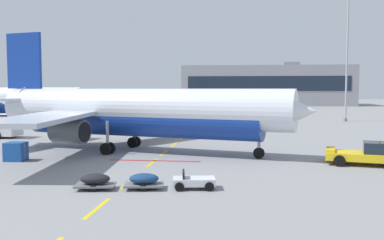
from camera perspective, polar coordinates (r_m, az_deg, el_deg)
ground at (r=56.11m, az=21.68°, el=-2.43°), size 400.00×400.00×0.00m
apron_paint_markings at (r=51.60m, az=-1.67°, el=-2.68°), size 8.00×96.02×0.01m
airliner_foreground at (r=42.46m, az=-7.76°, el=1.13°), size 34.44×33.57×12.20m
pushback_tug at (r=37.62m, az=22.38°, el=-4.22°), size 6.47×4.16×2.08m
airliner_mid_left at (r=85.18m, az=-23.81°, el=2.44°), size 35.84×35.16×12.60m
baggage_train at (r=26.87m, az=-6.35°, el=-8.04°), size 8.72×2.77×1.14m
uld_cargo_container at (r=39.89m, az=-22.43°, el=-3.90°), size 1.70×1.66×1.60m
apron_light_mast_far at (r=86.07m, az=20.02°, el=10.71°), size 1.80×1.80×26.40m
terminal_satellite at (r=164.87m, az=9.85°, el=4.53°), size 61.54×24.51×16.01m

